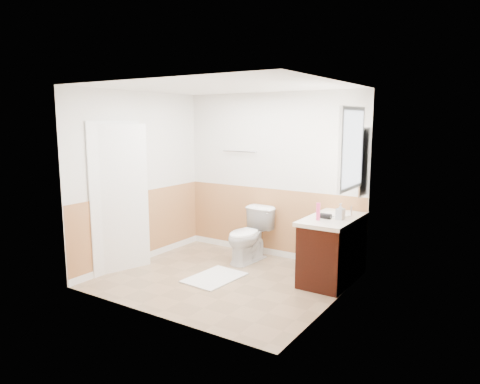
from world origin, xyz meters
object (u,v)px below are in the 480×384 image
Objects in this scene: bath_mat at (215,278)px; soap_dispenser at (340,211)px; toilet at (249,235)px; lotion_bottle at (318,212)px; vanity_cabinet at (333,251)px.

bath_mat is 1.87m from soap_dispenser.
lotion_bottle is (1.23, -0.35, 0.56)m from toilet.
bath_mat is 3.88× the size of soap_dispenser.
toilet and vanity_cabinet have the same top height.
lotion_bottle reaches higher than vanity_cabinet.
soap_dispenser is at bearing -1.87° from toilet.
bath_mat is 1.60m from vanity_cabinet.
vanity_cabinet is at bearing 70.58° from lotion_bottle.
vanity_cabinet is (1.33, 0.81, 0.39)m from bath_mat.
toilet is 1.56m from soap_dispenser.
lotion_bottle reaches higher than soap_dispenser.
bath_mat is at bearing -153.86° from soap_dispenser.
lotion_bottle reaches higher than bath_mat.
vanity_cabinet is 5.00× the size of lotion_bottle.
lotion_bottle is (-0.10, -0.28, 0.56)m from vanity_cabinet.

